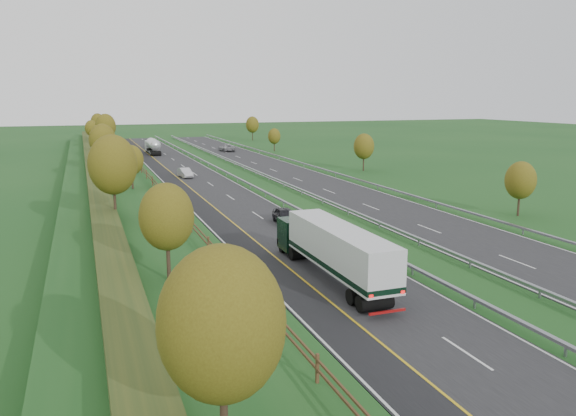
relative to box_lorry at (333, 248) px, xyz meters
name	(u,v)px	position (x,y,z in m)	size (l,w,h in m)	color
ground	(261,186)	(8.30, 43.01, -2.33)	(400.00, 400.00, 0.00)	#184519
near_carriageway	(201,184)	(0.30, 48.01, -2.31)	(10.50, 200.00, 0.04)	black
far_carriageway	(303,178)	(16.80, 48.01, -2.31)	(10.50, 200.00, 0.04)	black
hard_shoulder	(176,185)	(-3.45, 48.01, -2.31)	(3.00, 200.00, 0.04)	black
lane_markings	(242,181)	(6.70, 47.89, -2.28)	(26.75, 200.00, 0.01)	silver
embankment_left	(110,182)	(-12.70, 48.01, -1.33)	(12.00, 200.00, 2.00)	#184519
hedge_left	(94,171)	(-14.70, 48.01, 0.22)	(2.20, 180.00, 1.10)	#293B18
fence_left	(142,168)	(-8.20, 47.60, 0.40)	(0.12, 189.06, 1.20)	#422B19
median_barrier_near	(237,178)	(6.00, 48.01, -1.72)	(0.32, 200.00, 0.71)	gray
median_barrier_far	(269,176)	(11.10, 48.01, -1.72)	(0.32, 200.00, 0.71)	gray
outer_barrier_far	(336,173)	(22.60, 48.01, -1.71)	(0.32, 200.00, 0.71)	gray
trees_left	(111,146)	(-12.35, 44.64, 4.04)	(6.64, 164.30, 7.66)	#2D2116
trees_far	(310,138)	(30.09, 77.22, 1.92)	(8.45, 118.60, 7.12)	#2D2116
box_lorry	(333,248)	(0.00, 0.00, 0.00)	(2.58, 16.28, 4.06)	black
road_tanker	(153,146)	(-0.88, 96.28, -0.47)	(2.40, 11.22, 3.46)	silver
car_dark_near	(285,216)	(3.00, 18.11, -1.48)	(1.91, 4.75, 1.62)	black
car_silver_mid	(185,173)	(-0.70, 55.52, -1.54)	(1.59, 4.55, 1.50)	#BABABF
car_small_far	(150,145)	(0.21, 111.94, -1.60)	(1.95, 4.79, 1.39)	#17133C
car_oncoming	(227,148)	(16.46, 96.67, -1.47)	(2.71, 5.88, 1.63)	#9A9A9F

